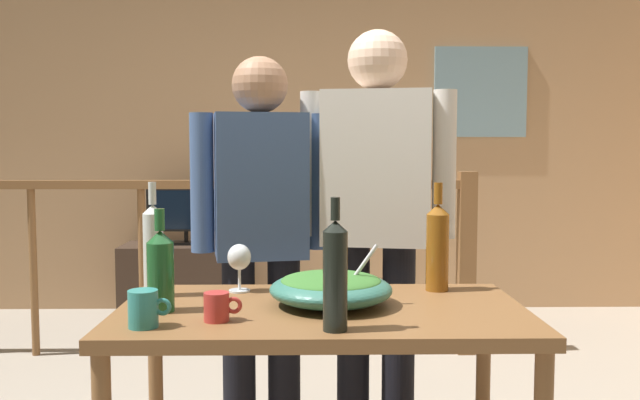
% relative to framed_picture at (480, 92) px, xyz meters
% --- Properties ---
extents(back_wall, '(6.34, 0.10, 2.90)m').
position_rel_framed_picture_xyz_m(back_wall, '(-1.25, 0.06, -0.19)').
color(back_wall, tan).
rests_on(back_wall, ground_plane).
extents(framed_picture, '(0.69, 0.03, 0.67)m').
position_rel_framed_picture_xyz_m(framed_picture, '(0.00, 0.00, 0.00)').
color(framed_picture, '#7498A8').
extents(stair_railing, '(3.91, 0.10, 1.09)m').
position_rel_framed_picture_xyz_m(stair_railing, '(-1.71, -1.12, -0.94)').
color(stair_railing, brown).
rests_on(stair_railing, ground_plane).
extents(tv_console, '(0.90, 0.40, 0.54)m').
position_rel_framed_picture_xyz_m(tv_console, '(-2.16, -0.29, -1.37)').
color(tv_console, '#38281E').
rests_on(tv_console, ground_plane).
extents(flat_screen_tv, '(0.53, 0.12, 0.40)m').
position_rel_framed_picture_xyz_m(flat_screen_tv, '(-2.16, -0.32, -0.86)').
color(flat_screen_tv, black).
rests_on(flat_screen_tv, tv_console).
extents(serving_table, '(1.23, 0.68, 0.75)m').
position_rel_framed_picture_xyz_m(serving_table, '(-1.24, -3.03, -0.98)').
color(serving_table, brown).
rests_on(serving_table, ground_plane).
extents(salad_bowl, '(0.38, 0.38, 0.19)m').
position_rel_framed_picture_xyz_m(salad_bowl, '(-1.21, -3.00, -0.84)').
color(salad_bowl, '#337060').
rests_on(salad_bowl, serving_table).
extents(wine_glass, '(0.08, 0.08, 0.16)m').
position_rel_framed_picture_xyz_m(wine_glass, '(-1.51, -2.81, -0.78)').
color(wine_glass, silver).
rests_on(wine_glass, serving_table).
extents(wine_bottle_green, '(0.08, 0.08, 0.30)m').
position_rel_framed_picture_xyz_m(wine_bottle_green, '(-1.72, -3.07, -0.77)').
color(wine_bottle_green, '#1E5628').
rests_on(wine_bottle_green, serving_table).
extents(wine_bottle_amber, '(0.08, 0.08, 0.36)m').
position_rel_framed_picture_xyz_m(wine_bottle_amber, '(-0.85, -2.80, -0.74)').
color(wine_bottle_amber, brown).
rests_on(wine_bottle_amber, serving_table).
extents(wine_bottle_dark, '(0.07, 0.07, 0.35)m').
position_rel_framed_picture_xyz_m(wine_bottle_dark, '(-1.21, -3.29, -0.74)').
color(wine_bottle_dark, black).
rests_on(wine_bottle_dark, serving_table).
extents(wine_bottle_clear, '(0.06, 0.06, 0.37)m').
position_rel_framed_picture_xyz_m(wine_bottle_clear, '(-1.78, -2.87, -0.74)').
color(wine_bottle_clear, silver).
rests_on(wine_bottle_clear, serving_table).
extents(mug_teal, '(0.12, 0.08, 0.10)m').
position_rel_framed_picture_xyz_m(mug_teal, '(-1.72, -3.25, -0.84)').
color(mug_teal, teal).
rests_on(mug_teal, serving_table).
extents(mug_red, '(0.11, 0.07, 0.08)m').
position_rel_framed_picture_xyz_m(mug_red, '(-1.54, -3.19, -0.85)').
color(mug_red, '#B7332D').
rests_on(mug_red, serving_table).
extents(person_standing_left, '(0.53, 0.28, 1.58)m').
position_rel_framed_picture_xyz_m(person_standing_left, '(-1.47, -2.40, -0.72)').
color(person_standing_left, black).
rests_on(person_standing_left, ground_plane).
extents(person_standing_right, '(0.60, 0.29, 1.68)m').
position_rel_framed_picture_xyz_m(person_standing_right, '(-1.02, -2.40, -0.64)').
color(person_standing_right, black).
rests_on(person_standing_right, ground_plane).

